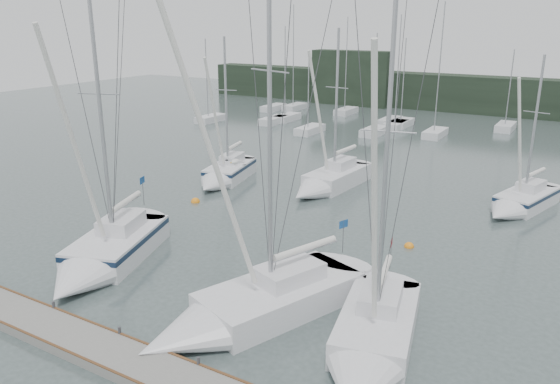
% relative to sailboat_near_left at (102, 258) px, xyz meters
% --- Properties ---
extents(ground, '(160.00, 160.00, 0.00)m').
position_rel_sailboat_near_left_xyz_m(ground, '(7.81, -0.28, -0.66)').
color(ground, '#414F4D').
rests_on(ground, ground).
extents(dock, '(24.00, 2.00, 0.40)m').
position_rel_sailboat_near_left_xyz_m(dock, '(7.81, -5.28, -0.46)').
color(dock, slate).
rests_on(dock, ground).
extents(far_treeline, '(90.00, 4.00, 5.00)m').
position_rel_sailboat_near_left_xyz_m(far_treeline, '(7.81, 61.72, 1.84)').
color(far_treeline, black).
rests_on(far_treeline, ground).
extents(far_building_left, '(12.00, 3.00, 8.00)m').
position_rel_sailboat_near_left_xyz_m(far_building_left, '(-12.19, 59.72, 3.34)').
color(far_building_left, black).
rests_on(far_building_left, ground).
extents(mast_forest, '(57.36, 25.20, 14.44)m').
position_rel_sailboat_near_left_xyz_m(mast_forest, '(7.42, 44.19, -0.19)').
color(mast_forest, silver).
rests_on(mast_forest, ground).
extents(sailboat_near_left, '(6.07, 9.84, 15.04)m').
position_rel_sailboat_near_left_xyz_m(sailboat_near_left, '(0.00, 0.00, 0.00)').
color(sailboat_near_left, silver).
rests_on(sailboat_near_left, ground).
extents(sailboat_near_center, '(6.82, 10.94, 17.87)m').
position_rel_sailboat_near_left_xyz_m(sailboat_near_center, '(9.15, -0.92, -0.06)').
color(sailboat_near_center, silver).
rests_on(sailboat_near_center, ground).
extents(sailboat_near_right, '(4.62, 9.18, 14.53)m').
position_rel_sailboat_near_left_xyz_m(sailboat_near_right, '(14.88, -0.37, -0.12)').
color(sailboat_near_right, silver).
rests_on(sailboat_near_right, ground).
extents(sailboat_mid_a, '(4.18, 8.02, 12.00)m').
position_rel_sailboat_near_left_xyz_m(sailboat_mid_a, '(-3.96, 15.95, -0.04)').
color(sailboat_mid_a, silver).
rests_on(sailboat_mid_a, ground).
extents(sailboat_mid_b, '(3.44, 9.02, 12.69)m').
position_rel_sailboat_near_left_xyz_m(sailboat_mid_b, '(3.91, 18.26, -0.05)').
color(sailboat_mid_b, silver).
rests_on(sailboat_mid_b, ground).
extents(sailboat_mid_d, '(4.41, 7.94, 11.07)m').
position_rel_sailboat_near_left_xyz_m(sailboat_mid_d, '(17.12, 20.59, -0.10)').
color(sailboat_mid_d, silver).
rests_on(sailboat_mid_d, ground).
extents(buoy_b, '(0.56, 0.56, 0.56)m').
position_rel_sailboat_near_left_xyz_m(buoy_b, '(12.75, 11.00, -0.66)').
color(buoy_b, orange).
rests_on(buoy_b, ground).
extents(buoy_c, '(0.64, 0.64, 0.64)m').
position_rel_sailboat_near_left_xyz_m(buoy_c, '(-2.85, 11.07, -0.66)').
color(buoy_c, orange).
rests_on(buoy_c, ground).
extents(seagull, '(0.95, 0.45, 0.19)m').
position_rel_sailboat_near_left_xyz_m(seagull, '(10.03, -2.00, 6.87)').
color(seagull, white).
rests_on(seagull, ground).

